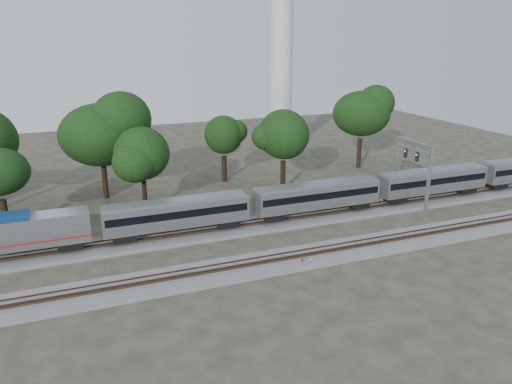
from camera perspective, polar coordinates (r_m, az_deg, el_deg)
ground at (r=52.11m, az=-4.08°, el=-7.19°), size 160.00×160.00×0.00m
track_far at (r=57.32m, az=-5.91°, el=-4.64°), size 160.00×5.00×0.73m
track_near at (r=48.59m, az=-2.65°, el=-8.83°), size 160.00×5.00×0.73m
train at (r=61.52m, az=7.14°, el=-0.31°), size 84.13×2.89×4.26m
switch_stand_red at (r=49.23m, az=5.30°, el=-7.94°), size 0.32×0.14×1.03m
switch_stand_white at (r=49.75m, az=6.39°, el=-7.82°), size 0.27×0.07×0.86m
switch_lever at (r=49.91m, az=6.49°, el=-8.25°), size 0.51×0.31×0.30m
signal_gantry at (r=68.11m, az=17.47°, el=3.64°), size 0.60×7.14×8.68m
tree_3 at (r=70.42m, az=-17.34°, el=6.26°), size 9.07×9.07×12.79m
tree_4 at (r=63.43m, az=-12.93°, el=4.31°), size 7.86×7.86×11.08m
tree_5 at (r=75.91m, az=-3.73°, el=6.54°), size 7.42×7.42×10.46m
tree_6 at (r=70.65m, az=3.17°, el=6.58°), size 8.48×8.48×11.95m
tree_7 at (r=85.55m, az=11.98°, el=8.76°), size 9.36×9.36×13.20m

